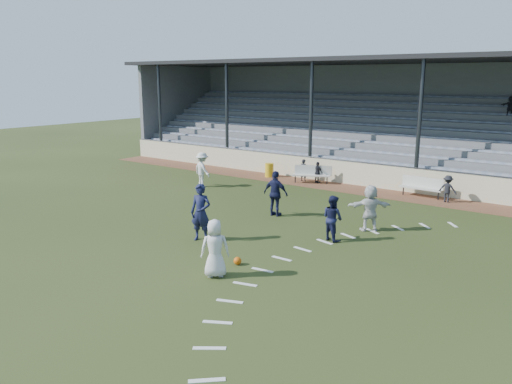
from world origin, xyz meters
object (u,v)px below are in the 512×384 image
player_white_lead (215,248)px  player_navy_lead (201,213)px  bench_left (312,173)px  trash_bin (269,170)px  bench_right (422,185)px  football (237,261)px

player_white_lead → player_navy_lead: 3.33m
bench_left → trash_bin: size_ratio=2.55×
bench_right → trash_bin: 8.64m
trash_bin → player_white_lead: 14.74m
player_white_lead → player_navy_lead: size_ratio=0.84×
bench_right → football: size_ratio=8.34×
trash_bin → player_navy_lead: player_navy_lead is taller
bench_right → trash_bin: bearing=-175.2°
player_navy_lead → player_white_lead: bearing=-58.4°
bench_right → trash_bin: size_ratio=2.60×
bench_right → player_white_lead: (-1.50, -13.15, 0.25)m
trash_bin → player_white_lead: bearing=-61.1°
football → player_navy_lead: 2.84m
football → bench_left: bearing=109.8°
bench_right → football: (-1.55, -12.07, -0.46)m
trash_bin → player_navy_lead: (4.60, -10.73, 0.59)m
player_white_lead → football: bearing=-130.4°
football → bench_right: bearing=82.7°
bench_right → player_white_lead: player_white_lead is taller
bench_left → football: bearing=-95.0°
football → player_white_lead: (0.05, -1.08, 0.72)m
trash_bin → football: (7.08, -11.82, -0.29)m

